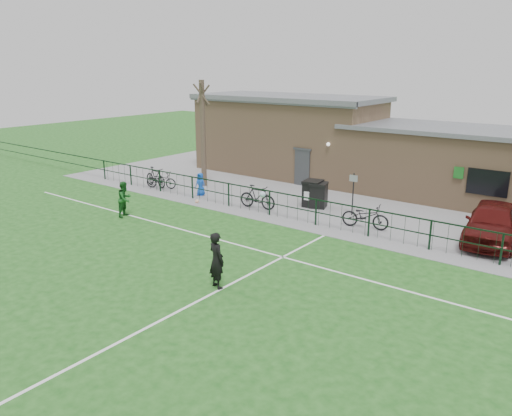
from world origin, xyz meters
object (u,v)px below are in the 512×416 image
Objects in this scene: sign_post at (353,194)px; ball_ground at (197,201)px; wheelie_bin_right at (313,194)px; outfield_player at (125,199)px; bicycle_d at (257,197)px; wheelie_bin_left at (319,196)px; spectator_child at (200,184)px; car_maroon at (492,222)px; bicycle_c at (161,180)px; bare_tree at (203,134)px; bicycle_b at (156,177)px; bicycle_e at (365,216)px.

ball_ground is (-7.26, -2.85, -0.92)m from sign_post.
wheelie_bin_right is 0.74× the size of outfield_player.
bicycle_d is at bearing -57.33° from outfield_player.
wheelie_bin_left is 0.94× the size of spectator_child.
wheelie_bin_left reaches higher than ball_ground.
car_maroon is 23.50× the size of ball_ground.
wheelie_bin_left is at bearing 8.89° from spectator_child.
outfield_player reaches higher than bicycle_c.
bare_tree is 30.45× the size of ball_ground.
outfield_player is at bearing -99.14° from spectator_child.
bicycle_b is (-2.01, -1.92, -2.41)m from bare_tree.
bicycle_b is 12.93m from bicycle_e.
sign_post is 1.10× the size of bicycle_c.
wheelie_bin_left is at bearing 30.04° from ball_ground.
spectator_child is 4.89m from outfield_player.
bare_tree is at bearing 62.65° from bicycle_d.
sign_post reaches higher than bicycle_c.
wheelie_bin_left is 0.70× the size of outfield_player.
bare_tree is at bearing 120.55° from spectator_child.
bicycle_b is 3.42m from spectator_child.
outfield_player is (-14.35, -6.57, 0.02)m from car_maroon.
bicycle_e is 10.90m from outfield_player.
car_maroon is (7.98, -0.15, 0.21)m from wheelie_bin_left.
bicycle_b is (-9.65, -1.97, -0.01)m from wheelie_bin_left.
bicycle_d is 5.53m from bicycle_e.
sign_post is 1.63× the size of spectator_child.
outfield_player is (1.26, -6.67, -2.18)m from bare_tree.
sign_post is 11.23m from bicycle_c.
bare_tree reaches higher than bicycle_b.
ball_ground is at bearing 101.61° from bicycle_d.
bare_tree reaches higher than ball_ground.
bicycle_c is at bearing 179.08° from car_maroon.
wheelie_bin_left is 9.85m from bicycle_b.
bicycle_d is at bearing -176.77° from car_maroon.
bicycle_e is at bearing -169.49° from car_maroon.
ball_ground is at bearing -168.75° from wheelie_bin_left.
ball_ground is at bearing -174.76° from car_maroon.
bare_tree is 7.69m from wheelie_bin_right.
bicycle_b is at bearing 82.37° from bicycle_d.
wheelie_bin_right is at bearing 55.55° from bicycle_e.
bare_tree is 3.31× the size of bicycle_c.
bicycle_d reaches higher than ball_ground.
bicycle_d is (-1.92, -2.01, -0.03)m from wheelie_bin_right.
bicycle_b is 9.58× the size of ball_ground.
spectator_child reaches higher than bicycle_e.
sign_post is (9.58, -0.17, -1.98)m from bare_tree.
car_maroon is at bearing 0.62° from sign_post.
outfield_player is (-8.32, -6.50, -0.20)m from sign_post.
outfield_player is (-6.05, -6.70, 0.19)m from wheelie_bin_right.
sign_post is at bearing -1.02° from bare_tree.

